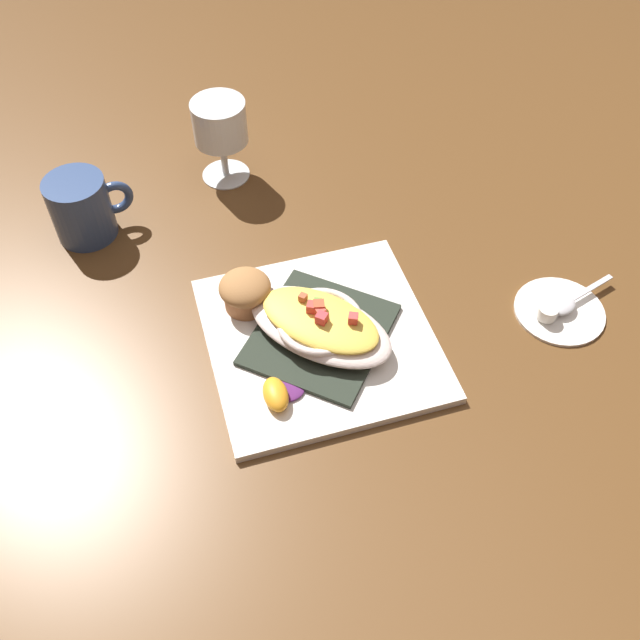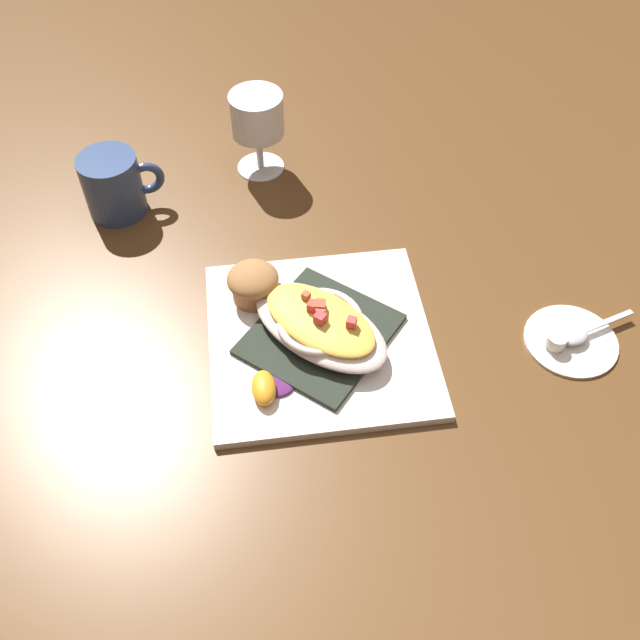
{
  "view_description": "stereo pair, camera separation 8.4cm",
  "coord_description": "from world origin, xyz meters",
  "px_view_note": "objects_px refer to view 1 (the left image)",
  "views": [
    {
      "loc": [
        -0.53,
        0.1,
        0.69
      ],
      "look_at": [
        0.0,
        0.0,
        0.04
      ],
      "focal_mm": 40.18,
      "sensor_mm": 36.0,
      "label": 1
    },
    {
      "loc": [
        -0.54,
        0.01,
        0.69
      ],
      "look_at": [
        0.0,
        0.0,
        0.04
      ],
      "focal_mm": 40.18,
      "sensor_mm": 36.0,
      "label": 2
    }
  ],
  "objects_px": {
    "muffin": "(245,291)",
    "creamer_saucer": "(560,310)",
    "stemmed_glass": "(220,127)",
    "spoon": "(564,304)",
    "square_plate": "(320,339)",
    "gratin_dish": "(320,323)",
    "creamer_cup_0": "(548,312)",
    "orange_garnish": "(278,393)",
    "coffee_mug": "(83,211)"
  },
  "relations": [
    {
      "from": "coffee_mug",
      "to": "creamer_cup_0",
      "type": "bearing_deg",
      "value": -115.19
    },
    {
      "from": "square_plate",
      "to": "muffin",
      "type": "height_order",
      "value": "muffin"
    },
    {
      "from": "orange_garnish",
      "to": "coffee_mug",
      "type": "xyz_separation_m",
      "value": [
        0.33,
        0.22,
        0.02
      ]
    },
    {
      "from": "square_plate",
      "to": "coffee_mug",
      "type": "distance_m",
      "value": 0.38
    },
    {
      "from": "square_plate",
      "to": "coffee_mug",
      "type": "bearing_deg",
      "value": 48.63
    },
    {
      "from": "muffin",
      "to": "spoon",
      "type": "bearing_deg",
      "value": -100.22
    },
    {
      "from": "square_plate",
      "to": "stemmed_glass",
      "type": "bearing_deg",
      "value": 13.67
    },
    {
      "from": "square_plate",
      "to": "creamer_cup_0",
      "type": "height_order",
      "value": "creamer_cup_0"
    },
    {
      "from": "stemmed_glass",
      "to": "creamer_saucer",
      "type": "relative_size",
      "value": 1.1
    },
    {
      "from": "gratin_dish",
      "to": "spoon",
      "type": "distance_m",
      "value": 0.31
    },
    {
      "from": "spoon",
      "to": "creamer_cup_0",
      "type": "relative_size",
      "value": 4.46
    },
    {
      "from": "muffin",
      "to": "creamer_saucer",
      "type": "bearing_deg",
      "value": -100.62
    },
    {
      "from": "creamer_cup_0",
      "to": "coffee_mug",
      "type": "bearing_deg",
      "value": 64.81
    },
    {
      "from": "orange_garnish",
      "to": "square_plate",
      "type": "bearing_deg",
      "value": -38.39
    },
    {
      "from": "stemmed_glass",
      "to": "muffin",
      "type": "bearing_deg",
      "value": -179.8
    },
    {
      "from": "creamer_cup_0",
      "to": "orange_garnish",
      "type": "bearing_deg",
      "value": 100.05
    },
    {
      "from": "stemmed_glass",
      "to": "creamer_cup_0",
      "type": "xyz_separation_m",
      "value": [
        -0.36,
        -0.36,
        -0.07
      ]
    },
    {
      "from": "gratin_dish",
      "to": "spoon",
      "type": "relative_size",
      "value": 1.91
    },
    {
      "from": "muffin",
      "to": "creamer_saucer",
      "type": "distance_m",
      "value": 0.4
    },
    {
      "from": "stemmed_glass",
      "to": "creamer_saucer",
      "type": "height_order",
      "value": "stemmed_glass"
    },
    {
      "from": "stemmed_glass",
      "to": "spoon",
      "type": "relative_size",
      "value": 1.16
    },
    {
      "from": "muffin",
      "to": "coffee_mug",
      "type": "relative_size",
      "value": 0.57
    },
    {
      "from": "stemmed_glass",
      "to": "creamer_cup_0",
      "type": "relative_size",
      "value": 5.17
    },
    {
      "from": "square_plate",
      "to": "creamer_cup_0",
      "type": "xyz_separation_m",
      "value": [
        -0.02,
        -0.28,
        0.01
      ]
    },
    {
      "from": "creamer_saucer",
      "to": "creamer_cup_0",
      "type": "xyz_separation_m",
      "value": [
        -0.01,
        0.02,
        0.01
      ]
    },
    {
      "from": "orange_garnish",
      "to": "creamer_cup_0",
      "type": "distance_m",
      "value": 0.35
    },
    {
      "from": "orange_garnish",
      "to": "coffee_mug",
      "type": "relative_size",
      "value": 0.49
    },
    {
      "from": "square_plate",
      "to": "gratin_dish",
      "type": "relative_size",
      "value": 1.31
    },
    {
      "from": "muffin",
      "to": "stemmed_glass",
      "type": "xyz_separation_m",
      "value": [
        0.27,
        0.0,
        0.05
      ]
    },
    {
      "from": "orange_garnish",
      "to": "stemmed_glass",
      "type": "bearing_deg",
      "value": 2.76
    },
    {
      "from": "stemmed_glass",
      "to": "spoon",
      "type": "distance_m",
      "value": 0.53
    },
    {
      "from": "stemmed_glass",
      "to": "creamer_saucer",
      "type": "bearing_deg",
      "value": -131.72
    },
    {
      "from": "square_plate",
      "to": "orange_garnish",
      "type": "xyz_separation_m",
      "value": [
        -0.08,
        0.06,
        0.01
      ]
    },
    {
      "from": "muffin",
      "to": "creamer_cup_0",
      "type": "height_order",
      "value": "muffin"
    },
    {
      "from": "gratin_dish",
      "to": "muffin",
      "type": "bearing_deg",
      "value": 51.32
    },
    {
      "from": "gratin_dish",
      "to": "orange_garnish",
      "type": "xyz_separation_m",
      "value": [
        -0.08,
        0.06,
        -0.02
      ]
    },
    {
      "from": "square_plate",
      "to": "creamer_cup_0",
      "type": "relative_size",
      "value": 11.15
    },
    {
      "from": "square_plate",
      "to": "creamer_saucer",
      "type": "relative_size",
      "value": 2.36
    },
    {
      "from": "creamer_cup_0",
      "to": "square_plate",
      "type": "bearing_deg",
      "value": 86.45
    },
    {
      "from": "square_plate",
      "to": "muffin",
      "type": "relative_size",
      "value": 4.17
    },
    {
      "from": "muffin",
      "to": "creamer_saucer",
      "type": "height_order",
      "value": "muffin"
    },
    {
      "from": "muffin",
      "to": "orange_garnish",
      "type": "height_order",
      "value": "muffin"
    },
    {
      "from": "gratin_dish",
      "to": "creamer_saucer",
      "type": "height_order",
      "value": "gratin_dish"
    },
    {
      "from": "muffin",
      "to": "stemmed_glass",
      "type": "distance_m",
      "value": 0.28
    },
    {
      "from": "spoon",
      "to": "creamer_cup_0",
      "type": "bearing_deg",
      "value": 113.43
    },
    {
      "from": "coffee_mug",
      "to": "orange_garnish",
      "type": "bearing_deg",
      "value": -146.14
    },
    {
      "from": "creamer_cup_0",
      "to": "creamer_saucer",
      "type": "bearing_deg",
      "value": -66.57
    },
    {
      "from": "muffin",
      "to": "coffee_mug",
      "type": "height_order",
      "value": "coffee_mug"
    },
    {
      "from": "square_plate",
      "to": "gratin_dish",
      "type": "xyz_separation_m",
      "value": [
        0.0,
        -0.0,
        0.03
      ]
    },
    {
      "from": "gratin_dish",
      "to": "spoon",
      "type": "bearing_deg",
      "value": -91.01
    }
  ]
}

